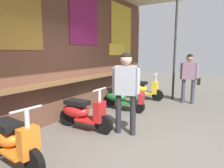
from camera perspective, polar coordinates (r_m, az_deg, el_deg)
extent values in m
plane|color=#605B54|center=(4.17, 3.79, -15.27)|extent=(26.75, 26.75, 0.00)
cube|color=brown|center=(5.07, -16.98, 10.23)|extent=(9.55, 0.25, 3.71)
cube|color=brown|center=(4.90, -14.16, 0.51)|extent=(8.60, 0.36, 0.05)
cube|color=olive|center=(4.39, -27.79, 20.23)|extent=(1.50, 0.02, 1.76)
cube|color=#841E56|center=(5.85, -7.95, 18.94)|extent=(1.18, 0.02, 1.61)
cube|color=gold|center=(7.57, 2.79, 15.19)|extent=(1.45, 0.02, 1.75)
cube|color=gold|center=(7.24, 1.49, 9.82)|extent=(1.08, 0.03, 0.40)
cylinder|color=#332D28|center=(7.62, 17.53, 9.43)|extent=(0.08, 0.08, 3.64)
ellipsoid|color=orange|center=(3.69, -28.03, -12.95)|extent=(0.43, 0.73, 0.30)
cube|color=black|center=(3.58, -27.91, -10.20)|extent=(0.34, 0.57, 0.10)
cube|color=orange|center=(3.46, -25.18, -16.94)|extent=(0.42, 0.53, 0.04)
cube|color=orange|center=(3.13, -22.71, -15.17)|extent=(0.29, 0.18, 0.44)
cylinder|color=#B7B7BC|center=(3.08, -22.87, -12.96)|extent=(0.07, 0.07, 0.70)
cylinder|color=#B7B7BC|center=(2.97, -23.28, -6.66)|extent=(0.46, 0.07, 0.04)
cylinder|color=black|center=(3.17, -21.40, -20.21)|extent=(0.13, 0.41, 0.40)
cylinder|color=black|center=(3.98, -29.44, -14.58)|extent=(0.13, 0.41, 0.40)
ellipsoid|color=red|center=(4.66, -10.35, -7.49)|extent=(0.41, 0.72, 0.30)
cube|color=black|center=(4.58, -9.94, -5.19)|extent=(0.32, 0.56, 0.10)
cube|color=red|center=(4.50, -6.80, -10.01)|extent=(0.40, 0.52, 0.04)
cube|color=red|center=(4.27, -3.56, -7.92)|extent=(0.29, 0.17, 0.44)
cylinder|color=#B7B7BC|center=(4.24, -3.57, -6.23)|extent=(0.07, 0.07, 0.70)
cylinder|color=#B7B7BC|center=(4.16, -3.62, -1.58)|extent=(0.46, 0.06, 0.04)
cylinder|color=black|center=(4.31, -2.38, -11.55)|extent=(0.12, 0.40, 0.40)
cylinder|color=black|center=(4.88, -12.58, -9.27)|extent=(0.12, 0.40, 0.40)
ellipsoid|color=#237533|center=(6.07, 1.08, -3.46)|extent=(0.41, 0.72, 0.30)
cube|color=black|center=(6.00, 1.49, -1.66)|extent=(0.32, 0.56, 0.10)
cube|color=#237533|center=(5.92, 3.93, -5.28)|extent=(0.40, 0.52, 0.04)
cube|color=#237533|center=(5.73, 6.55, -3.55)|extent=(0.29, 0.17, 0.44)
cylinder|color=#B7B7BC|center=(5.71, 6.57, -2.28)|extent=(0.07, 0.07, 0.70)
cylinder|color=#B7B7BC|center=(5.65, 6.64, 1.21)|extent=(0.46, 0.06, 0.04)
cylinder|color=black|center=(5.75, 7.39, -6.29)|extent=(0.12, 0.40, 0.40)
cylinder|color=black|center=(6.25, -0.85, -4.97)|extent=(0.12, 0.40, 0.40)
ellipsoid|color=gold|center=(7.49, 7.47, -1.13)|extent=(0.40, 0.71, 0.30)
cube|color=black|center=(7.44, 7.85, 0.35)|extent=(0.32, 0.56, 0.10)
cube|color=gold|center=(7.40, 9.95, -2.50)|extent=(0.40, 0.51, 0.04)
cube|color=gold|center=(7.26, 12.22, -1.02)|extent=(0.29, 0.17, 0.44)
cylinder|color=#B7B7BC|center=(7.24, 12.26, -0.01)|extent=(0.07, 0.07, 0.70)
cylinder|color=#B7B7BC|center=(7.20, 12.35, 2.74)|extent=(0.46, 0.05, 0.04)
cylinder|color=black|center=(7.29, 12.90, -3.18)|extent=(0.11, 0.40, 0.40)
cylinder|color=black|center=(7.63, 5.70, -2.44)|extent=(0.11, 0.40, 0.40)
cylinder|color=#232328|center=(4.30, 1.84, -8.45)|extent=(0.12, 0.12, 0.85)
cylinder|color=#232328|center=(4.21, 5.98, -8.88)|extent=(0.12, 0.12, 0.85)
cube|color=#999EA8|center=(4.09, 4.00, 1.03)|extent=(0.30, 0.46, 0.60)
sphere|color=tan|center=(4.05, 4.06, 7.01)|extent=(0.23, 0.23, 0.23)
sphere|color=black|center=(4.05, 4.07, 7.57)|extent=(0.21, 0.21, 0.21)
cylinder|color=#999EA8|center=(4.16, 0.62, 0.87)|extent=(0.08, 0.08, 0.56)
cylinder|color=#999EA8|center=(4.04, 7.46, 0.56)|extent=(0.08, 0.08, 0.56)
cube|color=maroon|center=(4.11, 8.38, -4.03)|extent=(0.28, 0.16, 0.20)
cylinder|color=#383D4C|center=(7.25, 19.66, -1.85)|extent=(0.12, 0.12, 0.82)
cylinder|color=#383D4C|center=(7.19, 22.06, -2.07)|extent=(0.12, 0.12, 0.82)
cube|color=gray|center=(7.13, 21.18, 3.57)|extent=(0.24, 0.43, 0.58)
sphere|color=#A37556|center=(7.10, 21.37, 6.88)|extent=(0.22, 0.22, 0.22)
sphere|color=black|center=(7.10, 21.38, 7.20)|extent=(0.20, 0.20, 0.20)
cylinder|color=gray|center=(7.15, 19.21, 3.51)|extent=(0.08, 0.08, 0.55)
cylinder|color=gray|center=(7.11, 23.13, 3.26)|extent=(0.08, 0.08, 0.55)
cube|color=black|center=(7.16, 23.54, 0.67)|extent=(0.27, 0.13, 0.20)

